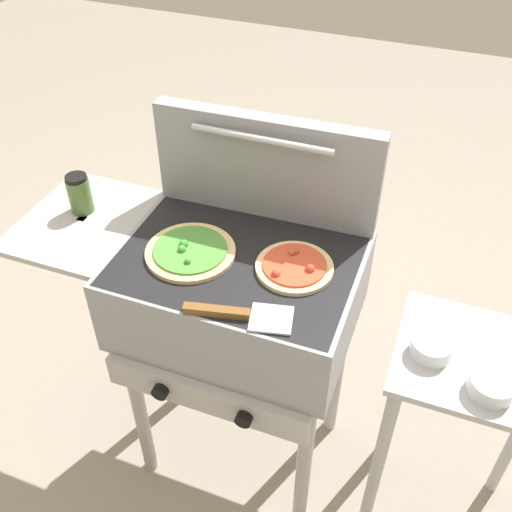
# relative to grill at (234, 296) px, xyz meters

# --- Properties ---
(ground_plane) EXTENTS (8.00, 8.00, 0.00)m
(ground_plane) POSITION_rel_grill_xyz_m (0.01, 0.00, -0.76)
(ground_plane) COLOR gray
(grill) EXTENTS (0.96, 0.53, 0.90)m
(grill) POSITION_rel_grill_xyz_m (0.00, 0.00, 0.00)
(grill) COLOR gray
(grill) RESTS_ON ground_plane
(grill_lid_open) EXTENTS (0.63, 0.09, 0.30)m
(grill_lid_open) POSITION_rel_grill_xyz_m (0.01, 0.22, 0.30)
(grill_lid_open) COLOR gray
(grill_lid_open) RESTS_ON grill
(pizza_pepperoni) EXTENTS (0.20, 0.20, 0.03)m
(pizza_pepperoni) POSITION_rel_grill_xyz_m (0.17, 0.01, 0.15)
(pizza_pepperoni) COLOR beige
(pizza_pepperoni) RESTS_ON grill
(pizza_veggie) EXTENTS (0.24, 0.24, 0.03)m
(pizza_veggie) POSITION_rel_grill_xyz_m (-0.11, -0.03, 0.15)
(pizza_veggie) COLOR #E0C17F
(pizza_veggie) RESTS_ON grill
(sauce_jar) EXTENTS (0.07, 0.07, 0.12)m
(sauce_jar) POSITION_rel_grill_xyz_m (-0.48, 0.04, 0.20)
(sauce_jar) COLOR #4C6B2D
(sauce_jar) RESTS_ON grill
(spatula) EXTENTS (0.27, 0.11, 0.02)m
(spatula) POSITION_rel_grill_xyz_m (0.10, -0.19, 0.15)
(spatula) COLOR #B7BABF
(spatula) RESTS_ON grill
(prep_table) EXTENTS (0.44, 0.36, 0.77)m
(prep_table) POSITION_rel_grill_xyz_m (0.67, 0.00, -0.21)
(prep_table) COLOR #B2B2B7
(prep_table) RESTS_ON ground_plane
(topping_bowl_far) EXTENTS (0.11, 0.11, 0.04)m
(topping_bowl_far) POSITION_rel_grill_xyz_m (0.69, -0.09, 0.03)
(topping_bowl_far) COLOR silver
(topping_bowl_far) RESTS_ON prep_table
(topping_bowl_middle) EXTENTS (0.10, 0.10, 0.04)m
(topping_bowl_middle) POSITION_rel_grill_xyz_m (0.54, -0.02, 0.03)
(topping_bowl_middle) COLOR silver
(topping_bowl_middle) RESTS_ON prep_table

